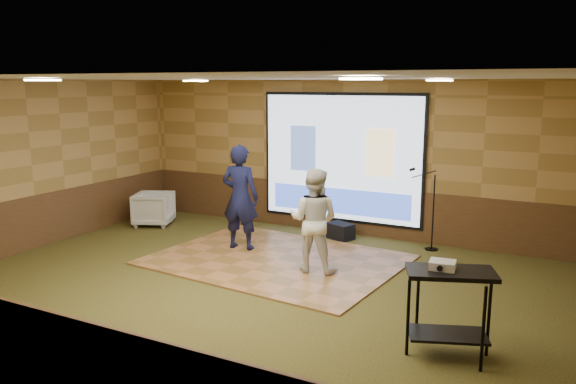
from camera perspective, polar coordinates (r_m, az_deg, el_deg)
The scene contains 18 objects.
ground at distance 8.33m, azimuth -3.93°, elevation -9.61°, with size 9.00×9.00×0.00m, color #293317.
room_shell at distance 7.85m, azimuth -4.13°, elevation 4.86°, with size 9.04×7.04×3.02m.
wainscot_back at distance 11.19m, azimuth 5.36°, elevation -1.73°, with size 9.00×0.04×0.95m, color #4A2A18.
wainscot_front at distance 5.72m, azimuth -23.15°, elevation -15.33°, with size 9.00×0.04×0.95m, color #4A2A18.
wainscot_left at distance 11.12m, azimuth -24.11°, elevation -2.74°, with size 0.04×7.00×0.95m, color #4A2A18.
projector_screen at distance 10.97m, azimuth 5.37°, elevation 3.33°, with size 3.32×0.06×2.52m.
downlight_nw at distance 10.53m, azimuth -9.37°, elevation 11.07°, with size 0.32×0.32×0.02m, color #FFE5BF.
downlight_ne at distance 8.65m, azimuth 15.15°, elevation 10.89°, with size 0.32×0.32×0.02m, color #FFE5BF.
downlight_sw at distance 8.13m, azimuth -23.65°, elevation 10.38°, with size 0.32×0.32×0.02m, color #FFE5BF.
downlight_se at distance 5.48m, azimuth 7.44°, elevation 11.34°, with size 0.32×0.32×0.02m, color #FFE5BF.
dance_floor at distance 9.50m, azimuth -1.19°, elevation -6.88°, with size 3.96×3.02×0.03m, color #AA6D3E.
player_left at distance 9.90m, azimuth -4.88°, elevation -0.54°, with size 0.68×0.44×1.86m, color #12163A.
player_right at distance 8.70m, azimuth 2.63°, elevation -2.89°, with size 0.79×0.62×1.63m, color silver.
av_table at distance 6.36m, azimuth 16.10°, elevation -10.13°, with size 0.93×0.49×0.97m.
projector at distance 6.27m, azimuth 15.42°, elevation -7.16°, with size 0.27×0.23×0.09m, color silver.
mic_stand at distance 10.30m, azimuth 14.18°, elevation -3.03°, with size 0.57×0.23×1.46m.
banquet_chair at distance 12.06m, azimuth -13.45°, elevation -1.67°, with size 0.74×0.76×0.69m, color gray.
duffel_bag at distance 10.79m, azimuth 5.35°, elevation -3.98°, with size 0.49×0.32×0.30m, color black.
Camera 1 is at (4.09, -6.64, 2.93)m, focal length 35.00 mm.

